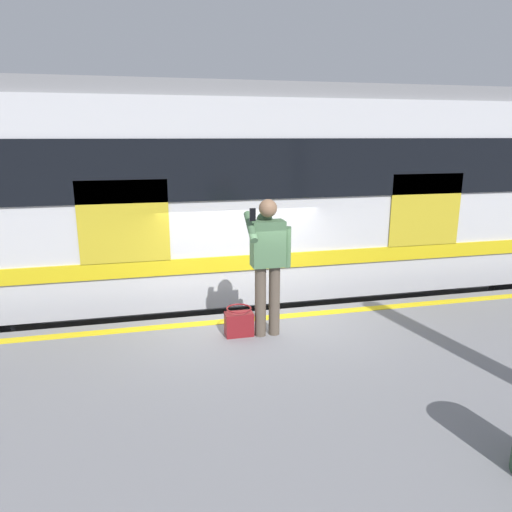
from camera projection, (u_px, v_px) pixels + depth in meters
The scene contains 8 objects.
ground_plane at pixel (250, 382), 7.13m from camera, with size 24.26×24.26×0.00m, color #3D3D3F.
platform at pixel (308, 458), 4.60m from camera, with size 16.13×5.08×1.13m, color gray.
safety_line at pixel (255, 319), 6.57m from camera, with size 15.80×0.16×0.01m, color yellow.
track_rail_near at pixel (233, 340), 8.41m from camera, with size 20.97×0.08×0.16m, color slate.
track_rail_far at pixel (220, 312), 9.76m from camera, with size 20.97×0.08×0.16m, color slate.
train_carriage at pixel (264, 189), 8.61m from camera, with size 13.92×2.74×4.22m.
passenger at pixel (268, 256), 5.82m from camera, with size 0.57×0.55×1.73m.
handbag at pixel (239, 323), 6.00m from camera, with size 0.35×0.32×0.37m.
Camera 1 is at (1.41, 6.29, 3.60)m, focal length 33.36 mm.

